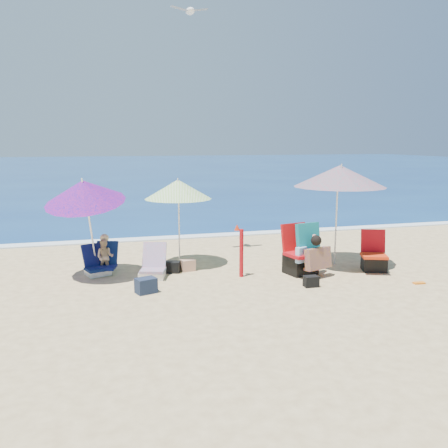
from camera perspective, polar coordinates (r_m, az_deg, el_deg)
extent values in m
plane|color=#D8BC84|center=(9.84, 3.25, -7.21)|extent=(120.00, 120.00, 0.00)
cube|color=navy|center=(54.08, -12.16, 6.53)|extent=(120.00, 80.00, 0.12)
cube|color=white|center=(14.62, -3.11, -1.46)|extent=(120.00, 0.50, 0.04)
cylinder|color=silver|center=(11.46, 13.20, 0.59)|extent=(0.05, 0.05, 2.19)
cone|color=#EE1F44|center=(11.23, 13.60, 5.56)|extent=(2.56, 2.56, 0.49)
cylinder|color=silver|center=(11.10, 13.79, 6.64)|extent=(0.04, 0.04, 0.13)
cylinder|color=white|center=(11.20, -5.36, -0.21)|extent=(0.04, 0.04, 1.87)
cone|color=#5DB01B|center=(11.04, -5.48, 4.13)|extent=(1.79, 1.79, 0.44)
cylinder|color=white|center=(10.97, -5.53, 5.13)|extent=(0.03, 0.03, 0.12)
cylinder|color=white|center=(10.68, -15.50, -0.91)|extent=(0.23, 0.48, 1.87)
cone|color=#AC1863|center=(10.31, -16.31, 3.75)|extent=(2.20, 2.23, 0.87)
cylinder|color=white|center=(10.20, -16.50, 4.88)|extent=(0.05, 0.07, 0.13)
cylinder|color=#A60B12|center=(10.26, 2.08, -3.48)|extent=(0.09, 0.09, 1.04)
cone|color=#AD240C|center=(10.15, 1.56, -0.39)|extent=(0.13, 0.13, 0.13)
cube|color=#0B183F|center=(10.72, -14.83, -5.19)|extent=(0.57, 0.53, 0.05)
cube|color=#0B1242|center=(10.93, -15.29, -3.58)|extent=(0.52, 0.41, 0.49)
cube|color=white|center=(10.86, -14.75, -5.50)|extent=(0.59, 0.56, 0.15)
cube|color=#E95267|center=(10.31, -8.45, -5.46)|extent=(0.61, 0.57, 0.06)
cube|color=#EC5364|center=(10.51, -8.27, -3.64)|extent=(0.57, 0.43, 0.54)
cube|color=silver|center=(10.37, -8.51, -5.95)|extent=(0.64, 0.60, 0.16)
cube|color=red|center=(11.04, 17.41, -3.64)|extent=(0.66, 0.63, 0.06)
cube|color=#AC0C14|center=(11.32, 17.29, -1.94)|extent=(0.55, 0.32, 0.53)
cube|color=black|center=(11.33, 17.40, -4.38)|extent=(0.64, 0.60, 0.38)
cube|color=#B00C13|center=(10.50, 9.25, -3.58)|extent=(0.74, 0.69, 0.07)
cube|color=#B30C0E|center=(10.71, 8.31, -1.57)|extent=(0.65, 0.32, 0.63)
cube|color=black|center=(10.70, 9.06, -4.67)|extent=(0.72, 0.67, 0.45)
cube|color=#0B8988|center=(10.45, 9.94, -1.59)|extent=(0.59, 0.33, 0.64)
cube|color=#94C7EE|center=(10.30, 9.16, -3.64)|extent=(0.27, 0.20, 0.34)
imported|color=tan|center=(10.62, 10.27, -3.51)|extent=(0.39, 0.32, 0.92)
cube|color=#2F0D5E|center=(10.64, 10.21, -5.02)|extent=(0.63, 0.60, 0.06)
cube|color=#2E0F6E|center=(10.38, 11.11, -4.03)|extent=(0.67, 0.43, 0.47)
sphere|color=black|center=(10.27, 10.90, -1.94)|extent=(0.23, 0.23, 0.23)
imported|color=tan|center=(10.77, -13.96, -3.83)|extent=(0.45, 0.39, 0.78)
cube|color=#0D1549|center=(10.79, -14.02, -5.02)|extent=(0.57, 0.53, 0.06)
cube|color=#0D1E49|center=(11.01, -13.74, -3.33)|extent=(0.53, 0.40, 0.51)
sphere|color=#D1BC78|center=(10.85, -14.03, -1.64)|extent=(0.19, 0.19, 0.19)
cube|color=#1A243A|center=(9.40, -9.25, -7.23)|extent=(0.44, 0.38, 0.29)
cube|color=black|center=(10.75, -6.16, -5.09)|extent=(0.40, 0.34, 0.25)
cube|color=tan|center=(10.85, -4.31, -4.90)|extent=(0.33, 0.26, 0.26)
cube|color=#172133|center=(11.62, 10.50, -4.01)|extent=(0.45, 0.42, 0.27)
cube|color=black|center=(9.83, 10.31, -6.72)|extent=(0.29, 0.21, 0.22)
cube|color=orange|center=(10.66, 22.18, -6.51)|extent=(0.25, 0.13, 0.03)
ellipsoid|color=white|center=(12.28, -4.05, 23.91)|extent=(0.23, 0.42, 0.16)
cube|color=gray|center=(12.17, -5.32, 24.13)|extent=(0.41, 0.14, 0.09)
cube|color=gray|center=(12.25, -2.95, 24.06)|extent=(0.41, 0.14, 0.09)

